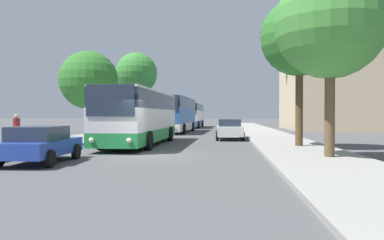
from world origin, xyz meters
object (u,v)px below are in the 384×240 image
Objects in this scene: parked_car_left_curb at (40,144)px; parked_car_right_near at (229,129)px; bus_rear at (192,115)px; tree_right_mid at (299,38)px; tree_left_near at (136,74)px; tree_right_near at (330,24)px; pedestrian_walking_back at (17,130)px; parked_car_right_far at (229,125)px; tree_left_far at (89,80)px; bus_middle at (177,114)px; bus_front at (140,116)px.

parked_car_left_curb is 15.72m from parked_car_right_near.
parked_car_left_curb is at bearing -92.52° from bus_rear.
bus_rear is at bearing 105.25° from tree_right_mid.
tree_left_near is 1.10× the size of tree_right_near.
parked_car_right_far is at bearing -91.16° from pedestrian_walking_back.
pedestrian_walking_back is 16.07m from tree_right_near.
tree_left_near is 1.04× the size of tree_right_mid.
tree_left_far is at bearing -106.78° from bus_rear.
bus_middle is 2.73× the size of parked_car_right_near.
parked_car_right_far is (7.42, 27.59, -0.02)m from parked_car_left_curb.
bus_middle is 20.38m from pedestrian_walking_back.
parked_car_right_near is 0.53× the size of tree_left_near.
pedestrian_walking_back is (-11.23, -8.76, 0.24)m from parked_car_right_near.
tree_right_near is (3.72, -25.80, 4.73)m from parked_car_right_far.
bus_rear is at bearing -80.21° from parked_car_right_near.
tree_right_near is 5.27m from tree_right_mid.
parked_car_left_curb is at bearing -75.21° from tree_left_far.
parked_car_right_far is 25.14m from pedestrian_walking_back.
tree_left_far is at bearing -104.61° from tree_left_near.
tree_left_far is at bearing 102.58° from parked_car_left_curb.
bus_rear reaches higher than pedestrian_walking_back.
parked_car_right_near is at bearing -77.80° from bus_rear.
bus_front is 2.93× the size of parked_car_right_far.
pedestrian_walking_back is at bearing 61.92° from parked_car_right_far.
tree_left_far reaches higher than parked_car_left_curb.
pedestrian_walking_back is (-6.22, -33.69, -0.82)m from bus_rear.
tree_left_far is (-2.15, -8.23, -1.43)m from tree_left_near.
tree_right_mid is at bearing -147.15° from pedestrian_walking_back.
bus_front is at bearing 72.39° from parked_car_right_far.
tree_left_near reaches higher than bus_front.
bus_middle is at bearing 83.18° from parked_car_left_curb.
tree_right_mid reaches higher than parked_car_left_curb.
bus_middle is at bearing 90.41° from bus_front.
parked_car_right_far is at bearing 11.87° from tree_left_near.
parked_car_left_curb is 0.55× the size of tree_right_near.
tree_left_far is at bearing 39.44° from parked_car_right_far.
bus_front is at bearing -53.13° from tree_left_far.
parked_car_right_far is at bearing 74.46° from bus_front.
parked_car_right_far is 0.53× the size of tree_right_near.
bus_middle is at bearing -65.25° from parked_car_right_near.
pedestrian_walking_back is 0.21× the size of tree_left_near.
tree_right_mid is at bearing 116.45° from parked_car_right_near.
tree_right_near reaches higher than bus_middle.
tree_left_far is at bearing -129.70° from bus_middle.
tree_left_near reaches higher than tree_left_far.
tree_left_far is 18.65m from tree_right_mid.
bus_middle is 6.21m from tree_left_near.
parked_car_left_curb is 6.50m from pedestrian_walking_back.
tree_left_near is (-9.84, -2.07, 5.47)m from parked_car_right_far.
pedestrian_walking_back is (-5.81, -3.55, -0.72)m from bus_front.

